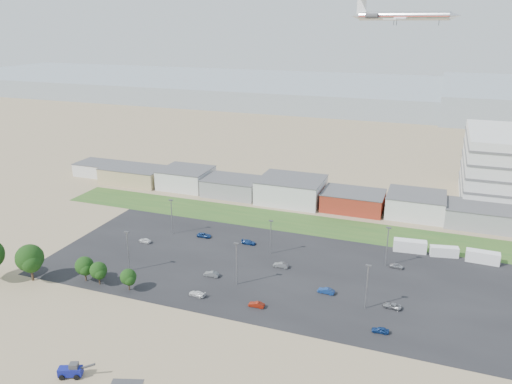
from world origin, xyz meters
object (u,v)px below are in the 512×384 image
at_px(box_trailer_a, 410,246).
at_px(telehandler, 70,370).
at_px(parked_car_1, 326,291).
at_px(parked_car_6, 249,242).
at_px(parked_car_7, 281,265).
at_px(parked_car_2, 380,330).
at_px(parked_car_4, 212,274).
at_px(parked_car_10, 97,271).
at_px(parked_car_3, 197,294).
at_px(airliner, 403,16).
at_px(parked_car_0, 392,306).
at_px(parked_car_9, 204,235).
at_px(parked_car_8, 397,266).
at_px(parked_car_5, 145,240).
at_px(parked_car_13, 256,305).

bearing_deg(box_trailer_a, telehandler, -130.95).
height_order(parked_car_1, parked_car_6, parked_car_1).
bearing_deg(parked_car_7, parked_car_2, 53.37).
bearing_deg(parked_car_1, parked_car_4, -82.73).
height_order(parked_car_1, parked_car_4, parked_car_1).
relative_size(parked_car_1, parked_car_10, 1.03).
bearing_deg(parked_car_10, parked_car_3, -100.04).
bearing_deg(airliner, parked_car_0, -72.63).
bearing_deg(parked_car_3, parked_car_2, 96.72).
relative_size(telehandler, parked_car_1, 1.68).
bearing_deg(parked_car_9, telehandler, -177.08).
height_order(parked_car_4, parked_car_8, parked_car_4).
relative_size(airliner, parked_car_0, 9.94).
bearing_deg(parked_car_2, parked_car_0, 169.12).
bearing_deg(parked_car_10, parked_car_4, -80.64).
xyz_separation_m(parked_car_3, parked_car_5, (-27.30, 21.30, 0.06)).
bearing_deg(parked_car_7, box_trailer_a, 124.33).
relative_size(parked_car_0, parked_car_6, 0.96).
bearing_deg(parked_car_3, parked_car_8, 132.32).
bearing_deg(parked_car_0, parked_car_9, -102.59).
xyz_separation_m(box_trailer_a, parked_car_1, (-16.68, -30.01, -0.99)).
relative_size(parked_car_0, parked_car_7, 1.01).
bearing_deg(parked_car_8, parked_car_6, 94.43).
relative_size(parked_car_3, parked_car_7, 1.02).
relative_size(box_trailer_a, parked_car_1, 2.20).
relative_size(parked_car_0, parked_car_10, 1.04).
relative_size(parked_car_6, parked_car_10, 1.08).
distance_m(parked_car_4, parked_car_7, 18.15).
height_order(airliner, parked_car_1, airliner).
bearing_deg(parked_car_9, parked_car_10, 151.20).
xyz_separation_m(parked_car_0, parked_car_6, (-41.85, 20.22, 0.05)).
height_order(box_trailer_a, parked_car_3, box_trailer_a).
distance_m(telehandler, parked_car_6, 64.00).
bearing_deg(parked_car_2, parked_car_9, -122.84).
distance_m(parked_car_3, parked_car_4, 9.74).
bearing_deg(parked_car_5, parked_car_10, 2.93).
xyz_separation_m(parked_car_5, parked_car_8, (69.34, 8.94, -0.04)).
bearing_deg(parked_car_3, airliner, 169.99).
bearing_deg(telehandler, parked_car_9, 72.03).
distance_m(box_trailer_a, parked_car_5, 74.55).
bearing_deg(parked_car_2, box_trailer_a, 172.42).
distance_m(parked_car_6, parked_car_13, 33.07).
height_order(telehandler, parked_car_2, telehandler).
xyz_separation_m(parked_car_2, parked_car_5, (-68.88, 21.20, 0.05)).
bearing_deg(parked_car_13, airliner, 168.82).
height_order(box_trailer_a, parked_car_2, box_trailer_a).
xyz_separation_m(airliner, parked_car_9, (-44.81, -76.08, -61.39)).
xyz_separation_m(telehandler, box_trailer_a, (53.19, 74.20, 0.25)).
relative_size(airliner, parked_car_4, 10.23).
height_order(parked_car_2, parked_car_13, parked_car_13).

